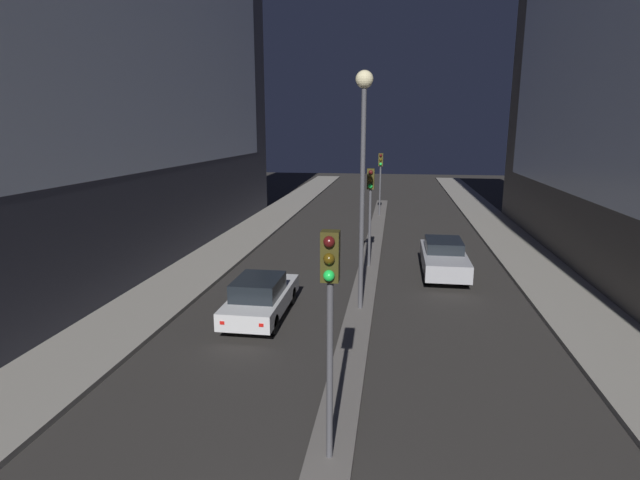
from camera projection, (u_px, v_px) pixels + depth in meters
name	position (u px, v px, depth m)	size (l,w,h in m)	color
median_strip	(371.00, 254.00, 25.08)	(0.91, 37.86, 0.12)	#66605B
traffic_light_near	(330.00, 296.00, 8.81)	(0.32, 0.42, 4.41)	#4C4C51
traffic_light_mid	(370.00, 195.00, 22.02)	(0.32, 0.42, 4.41)	#4C4C51
traffic_light_far	(380.00, 170.00, 35.24)	(0.32, 0.42, 4.41)	#4C4C51
street_lamp	(363.00, 143.00, 16.20)	(0.57, 0.57, 7.93)	#4C4C51
car_left_lane	(261.00, 297.00, 16.69)	(1.70, 4.44, 1.46)	silver
car_right_lane	(444.00, 257.00, 21.70)	(1.82, 4.81, 1.48)	#B2B2B7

